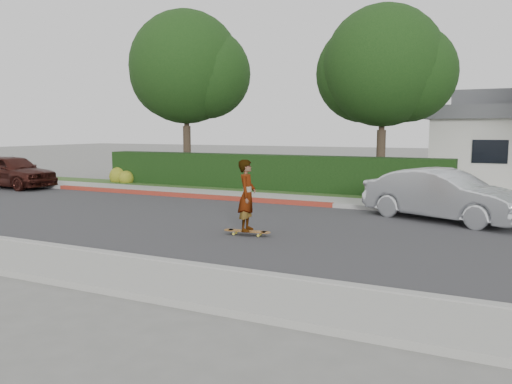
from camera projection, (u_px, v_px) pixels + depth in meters
ground at (251, 227)px, 13.01m from camera, size 120.00×120.00×0.00m
road at (251, 227)px, 13.01m from camera, size 60.00×8.00×0.01m
curb_near at (155, 262)px, 9.33m from camera, size 60.00×0.20×0.15m
sidewalk_near at (123, 275)px, 8.52m from camera, size 60.00×1.60×0.12m
curb_far at (304, 203)px, 16.68m from camera, size 60.00×0.20×0.15m
curb_red_section at (179, 195)px, 18.80m from camera, size 12.00×0.21×0.15m
sidewalk_far at (313, 200)px, 17.49m from camera, size 60.00×1.60×0.12m
planting_strip at (327, 195)px, 18.93m from camera, size 60.00×1.60×0.10m
hedge at (262, 173)px, 20.65m from camera, size 15.00×1.00×1.50m
flowering_shrub at (121, 177)px, 23.26m from camera, size 1.40×1.00×0.90m
tree_left at (188, 71)px, 23.34m from camera, size 5.99×5.21×8.00m
tree_center at (384, 70)px, 20.01m from camera, size 5.66×4.84×7.44m
skateboard at (247, 231)px, 11.97m from camera, size 1.18×0.37×0.11m
skateboarder at (247, 195)px, 11.87m from camera, size 0.53×0.69×1.71m
car_silver at (443, 195)px, 13.89m from camera, size 4.62×3.06×1.44m
car_maroon at (12, 171)px, 21.71m from camera, size 4.32×1.87×1.45m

